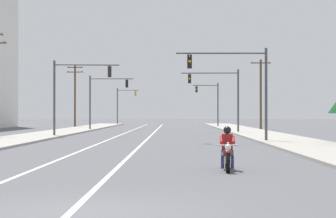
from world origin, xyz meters
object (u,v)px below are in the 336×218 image
motorcycle_with_rider (227,153)px  utility_pole_right_far (261,93)px  traffic_signal_near_left (73,86)px  traffic_signal_far_right (211,98)px  utility_pole_left_far (75,93)px  traffic_signal_near_right (239,79)px  traffic_signal_mid_right (221,90)px  traffic_signal_mid_left (103,94)px  traffic_signal_far_left (123,101)px

motorcycle_with_rider → utility_pole_right_far: 50.74m
motorcycle_with_rider → traffic_signal_near_left: (-9.91, 28.77, 3.54)m
traffic_signal_far_right → utility_pole_left_far: utility_pole_left_far is taller
traffic_signal_near_right → traffic_signal_near_left: 15.49m
traffic_signal_far_right → utility_pole_left_far: size_ratio=0.71×
traffic_signal_mid_right → traffic_signal_mid_left: 15.91m
traffic_signal_mid_right → traffic_signal_far_left: 44.64m
traffic_signal_near_right → traffic_signal_mid_left: size_ratio=1.00×
traffic_signal_mid_left → traffic_signal_far_left: size_ratio=1.00×
traffic_signal_mid_right → traffic_signal_far_right: same height
traffic_signal_near_right → traffic_signal_near_left: (-12.45, 9.21, -0.04)m
traffic_signal_near_right → traffic_signal_far_right: bearing=88.8°
traffic_signal_near_right → utility_pole_right_far: utility_pole_right_far is taller
traffic_signal_near_right → traffic_signal_far_right: same height
traffic_signal_far_right → traffic_signal_near_right: bearing=-91.2°
traffic_signal_near_left → traffic_signal_mid_left: same height
traffic_signal_mid_right → utility_pole_right_far: bearing=63.9°
traffic_signal_near_left → traffic_signal_far_right: (13.36, 35.51, -0.11)m
traffic_signal_near_left → traffic_signal_far_left: bearing=90.4°
traffic_signal_near_right → traffic_signal_mid_left: 31.27m
traffic_signal_near_right → traffic_signal_mid_left: same height
traffic_signal_near_right → utility_pole_right_far: size_ratio=0.76×
traffic_signal_near_left → motorcycle_with_rider: bearing=-71.0°
traffic_signal_near_left → traffic_signal_mid_right: size_ratio=1.00×
traffic_signal_far_right → utility_pole_left_far: bearing=-177.1°
utility_pole_left_far → utility_pole_right_far: bearing=-29.3°
traffic_signal_far_left → utility_pole_left_far: 18.82m
traffic_signal_near_left → utility_pole_left_far: (-5.57, 34.54, 0.60)m
traffic_signal_near_left → traffic_signal_far_left: 52.61m
traffic_signal_near_left → traffic_signal_mid_right: bearing=37.9°
traffic_signal_near_right → traffic_signal_mid_right: (0.34, 19.17, -0.02)m
traffic_signal_far_left → traffic_signal_mid_right: bearing=-72.9°
motorcycle_with_rider → traffic_signal_far_right: 64.46m
traffic_signal_mid_right → traffic_signal_mid_left: bearing=143.1°
motorcycle_with_rider → traffic_signal_mid_right: size_ratio=0.35×
motorcycle_with_rider → utility_pole_right_far: (8.35, 49.91, 3.72)m
traffic_signal_far_right → traffic_signal_near_left: bearing=-110.6°
motorcycle_with_rider → utility_pole_right_far: size_ratio=0.27×
traffic_signal_far_right → traffic_signal_far_left: same height
traffic_signal_mid_right → utility_pole_left_far: bearing=126.7°
traffic_signal_near_left → utility_pole_left_far: bearing=99.2°
traffic_signal_near_right → utility_pole_left_far: size_ratio=0.71×
traffic_signal_mid_right → utility_pole_right_far: (5.47, 11.18, 0.16)m
traffic_signal_mid_left → traffic_signal_far_left: (-0.43, 33.11, -0.09)m
traffic_signal_near_right → utility_pole_left_far: (-18.02, 43.75, 0.56)m
motorcycle_with_rider → traffic_signal_near_right: (2.54, 19.56, 3.58)m
traffic_signal_mid_right → traffic_signal_far_left: same height
utility_pole_left_far → traffic_signal_far_left: bearing=73.9°
traffic_signal_near_left → traffic_signal_far_left: (-0.37, 52.61, -0.11)m
traffic_signal_far_left → utility_pole_left_far: utility_pole_left_far is taller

